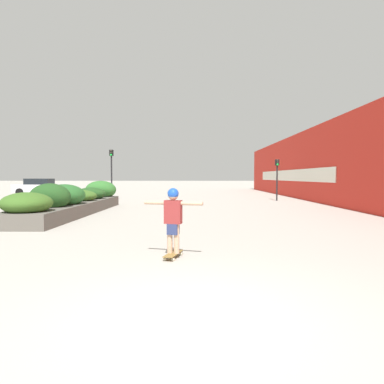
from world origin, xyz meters
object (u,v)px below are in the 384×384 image
(traffic_light_right, at_px, (277,172))
(skateboard, at_px, (173,254))
(car_leftmost, at_px, (38,187))
(traffic_light_left, at_px, (111,166))
(skateboarder, at_px, (173,214))

(traffic_light_right, bearing_deg, skateboard, -109.91)
(car_leftmost, xyz_separation_m, traffic_light_left, (8.61, -6.79, 1.69))
(skateboard, height_order, traffic_light_right, traffic_light_right)
(skateboarder, bearing_deg, traffic_light_right, 84.92)
(traffic_light_left, distance_m, traffic_light_right, 12.26)
(skateboarder, xyz_separation_m, traffic_light_right, (6.51, 17.98, 1.15))
(car_leftmost, bearing_deg, skateboarder, -149.78)
(traffic_light_right, bearing_deg, car_leftmost, 162.33)
(skateboarder, distance_m, traffic_light_right, 19.16)
(car_leftmost, bearing_deg, traffic_light_left, -128.24)
(traffic_light_left, bearing_deg, traffic_light_right, 0.66)
(skateboarder, relative_size, traffic_light_right, 0.47)
(car_leftmost, bearing_deg, traffic_light_right, -107.67)
(skateboarder, bearing_deg, car_leftmost, 135.05)
(skateboarder, distance_m, traffic_light_left, 18.80)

